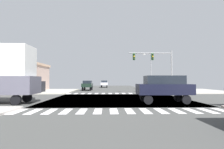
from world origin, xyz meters
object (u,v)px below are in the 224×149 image
(street_lamp, at_px, (150,68))
(sedan_crossing_2, at_px, (87,85))
(suv_farside_1, at_px, (164,87))
(traffic_signal_mast, at_px, (155,62))
(bank_building, at_px, (9,77))
(sedan_nearside_1, at_px, (104,83))

(street_lamp, relative_size, sedan_crossing_2, 1.70)
(street_lamp, xyz_separation_m, suv_farside_1, (-3.65, -19.81, -3.03))
(traffic_signal_mast, bearing_deg, bank_building, 169.10)
(bank_building, bearing_deg, street_lamp, 8.78)
(traffic_signal_mast, relative_size, sedan_crossing_2, 1.54)
(bank_building, height_order, suv_farside_1, bank_building)
(street_lamp, relative_size, sedan_nearside_1, 1.70)
(bank_building, xyz_separation_m, sedan_crossing_2, (13.25, 2.90, -1.36))
(suv_farside_1, bearing_deg, street_lamp, -10.44)
(sedan_nearside_1, xyz_separation_m, sedan_crossing_2, (-3.00, -13.36, 0.00))
(street_lamp, height_order, suv_farside_1, street_lamp)
(street_lamp, xyz_separation_m, sedan_nearside_1, (-9.36, 12.30, -3.31))
(sedan_crossing_2, bearing_deg, street_lamp, -175.11)
(street_lamp, distance_m, sedan_crossing_2, 12.84)
(suv_farside_1, xyz_separation_m, sedan_crossing_2, (-8.71, 18.75, -0.28))
(traffic_signal_mast, distance_m, sedan_crossing_2, 13.88)
(street_lamp, distance_m, bank_building, 25.99)
(traffic_signal_mast, xyz_separation_m, sedan_crossing_2, (-11.04, 7.58, -3.66))
(bank_building, relative_size, sedan_nearside_1, 2.96)
(sedan_crossing_2, bearing_deg, bank_building, 12.35)
(street_lamp, distance_m, suv_farside_1, 20.37)
(traffic_signal_mast, bearing_deg, street_lamp, 81.33)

